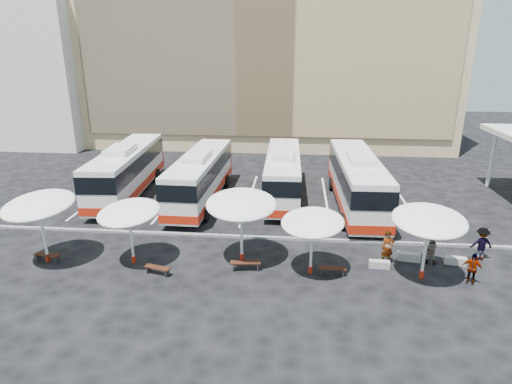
# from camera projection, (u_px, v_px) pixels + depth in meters

# --- Properties ---
(ground) EXTENTS (120.00, 120.00, 0.00)m
(ground) POSITION_uv_depth(u_px,v_px,m) (235.00, 241.00, 26.28)
(ground) COLOR black
(ground) RESTS_ON ground
(sandstone_building) EXTENTS (42.00, 18.25, 29.60)m
(sandstone_building) POSITION_uv_depth(u_px,v_px,m) (271.00, 36.00, 52.28)
(sandstone_building) COLOR tan
(sandstone_building) RESTS_ON ground
(apartment_block) EXTENTS (14.00, 14.00, 18.00)m
(apartment_block) POSITION_uv_depth(u_px,v_px,m) (40.00, 67.00, 52.36)
(apartment_block) COLOR silver
(apartment_block) RESTS_ON ground
(curb_divider) EXTENTS (34.00, 0.25, 0.15)m
(curb_divider) POSITION_uv_depth(u_px,v_px,m) (236.00, 236.00, 26.73)
(curb_divider) COLOR black
(curb_divider) RESTS_ON ground
(bay_lines) EXTENTS (24.15, 12.00, 0.01)m
(bay_lines) POSITION_uv_depth(u_px,v_px,m) (250.00, 198.00, 33.82)
(bay_lines) COLOR white
(bay_lines) RESTS_ON ground
(bus_0) EXTENTS (3.69, 13.15, 4.12)m
(bus_0) POSITION_uv_depth(u_px,v_px,m) (127.00, 169.00, 34.05)
(bus_0) COLOR silver
(bus_0) RESTS_ON ground
(bus_1) EXTENTS (3.10, 12.54, 3.97)m
(bus_1) POSITION_uv_depth(u_px,v_px,m) (201.00, 175.00, 32.62)
(bus_1) COLOR silver
(bus_1) RESTS_ON ground
(bus_2) EXTENTS (3.03, 12.22, 3.86)m
(bus_2) POSITION_uv_depth(u_px,v_px,m) (283.00, 173.00, 33.51)
(bus_2) COLOR silver
(bus_2) RESTS_ON ground
(bus_3) EXTENTS (3.35, 13.22, 4.17)m
(bus_3) POSITION_uv_depth(u_px,v_px,m) (357.00, 179.00, 31.29)
(bus_3) COLOR silver
(bus_3) RESTS_ON ground
(sunshade_0) EXTENTS (4.66, 4.69, 3.93)m
(sunshade_0) POSITION_uv_depth(u_px,v_px,m) (39.00, 205.00, 22.68)
(sunshade_0) COLOR silver
(sunshade_0) RESTS_ON ground
(sunshade_1) EXTENTS (4.29, 4.32, 3.48)m
(sunshade_1) POSITION_uv_depth(u_px,v_px,m) (129.00, 213.00, 22.70)
(sunshade_1) COLOR silver
(sunshade_1) RESTS_ON ground
(sunshade_2) EXTENTS (4.16, 4.20, 3.96)m
(sunshade_2) POSITION_uv_depth(u_px,v_px,m) (241.00, 204.00, 22.73)
(sunshade_2) COLOR silver
(sunshade_2) RESTS_ON ground
(sunshade_3) EXTENTS (4.19, 4.22, 3.38)m
(sunshade_3) POSITION_uv_depth(u_px,v_px,m) (313.00, 222.00, 21.65)
(sunshade_3) COLOR silver
(sunshade_3) RESTS_ON ground
(sunshade_4) EXTENTS (3.92, 3.96, 3.78)m
(sunshade_4) POSITION_uv_depth(u_px,v_px,m) (429.00, 221.00, 21.02)
(sunshade_4) COLOR silver
(sunshade_4) RESTS_ON ground
(wood_bench_0) EXTENTS (1.53, 0.59, 0.46)m
(wood_bench_0) POSITION_uv_depth(u_px,v_px,m) (48.00, 256.00, 23.63)
(wood_bench_0) COLOR black
(wood_bench_0) RESTS_ON ground
(wood_bench_1) EXTENTS (1.45, 0.72, 0.43)m
(wood_bench_1) POSITION_uv_depth(u_px,v_px,m) (158.00, 269.00, 22.30)
(wood_bench_1) COLOR black
(wood_bench_1) RESTS_ON ground
(wood_bench_2) EXTENTS (1.64, 0.62, 0.49)m
(wood_bench_2) POSITION_uv_depth(u_px,v_px,m) (245.00, 264.00, 22.71)
(wood_bench_2) COLOR black
(wood_bench_2) RESTS_ON ground
(wood_bench_3) EXTENTS (1.41, 0.38, 0.43)m
(wood_bench_3) POSITION_uv_depth(u_px,v_px,m) (332.00, 269.00, 22.23)
(wood_bench_3) COLOR black
(wood_bench_3) RESTS_ON ground
(conc_bench_0) EXTENTS (1.11, 0.41, 0.41)m
(conc_bench_0) POSITION_uv_depth(u_px,v_px,m) (379.00, 264.00, 23.01)
(conc_bench_0) COLOR gray
(conc_bench_0) RESTS_ON ground
(conc_bench_1) EXTENTS (1.27, 0.58, 0.46)m
(conc_bench_1) POSITION_uv_depth(u_px,v_px,m) (409.00, 257.00, 23.79)
(conc_bench_1) COLOR gray
(conc_bench_1) RESTS_ON ground
(conc_bench_2) EXTENTS (1.17, 0.55, 0.42)m
(conc_bench_2) POSITION_uv_depth(u_px,v_px,m) (455.00, 261.00, 23.39)
(conc_bench_2) COLOR gray
(conc_bench_2) RESTS_ON ground
(passenger_0) EXTENTS (0.80, 0.63, 1.93)m
(passenger_0) POSITION_uv_depth(u_px,v_px,m) (387.00, 248.00, 23.19)
(passenger_0) COLOR black
(passenger_0) RESTS_ON ground
(passenger_1) EXTENTS (0.96, 0.84, 1.68)m
(passenger_1) POSITION_uv_depth(u_px,v_px,m) (430.00, 249.00, 23.32)
(passenger_1) COLOR black
(passenger_1) RESTS_ON ground
(passenger_2) EXTENTS (1.04, 0.80, 1.65)m
(passenger_2) POSITION_uv_depth(u_px,v_px,m) (472.00, 269.00, 21.31)
(passenger_2) COLOR black
(passenger_2) RESTS_ON ground
(passenger_3) EXTENTS (1.30, 0.81, 1.92)m
(passenger_3) POSITION_uv_depth(u_px,v_px,m) (481.00, 244.00, 23.67)
(passenger_3) COLOR black
(passenger_3) RESTS_ON ground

